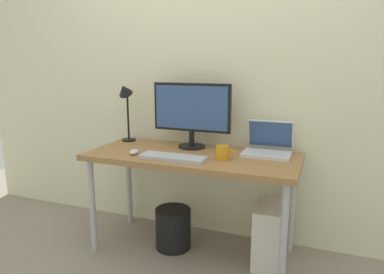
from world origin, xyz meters
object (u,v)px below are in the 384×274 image
(desk, at_px, (192,163))
(coffee_mug, at_px, (222,153))
(keyboard, at_px, (173,157))
(desk_lamp, at_px, (125,99))
(wastebasket, at_px, (173,228))
(monitor, at_px, (192,111))
(computer_tower, at_px, (270,234))
(laptop, at_px, (268,146))
(mouse, at_px, (134,152))

(desk, distance_m, coffee_mug, 0.27)
(keyboard, bearing_deg, desk_lamp, 147.96)
(coffee_mug, distance_m, wastebasket, 0.74)
(monitor, bearing_deg, coffee_mug, -37.98)
(computer_tower, bearing_deg, wastebasket, -175.77)
(laptop, relative_size, desk_lamp, 0.67)
(keyboard, height_order, wastebasket, keyboard)
(desk, height_order, monitor, monitor)
(laptop, height_order, desk_lamp, desk_lamp)
(monitor, relative_size, coffee_mug, 4.91)
(coffee_mug, bearing_deg, desk_lamp, 164.41)
(desk, relative_size, mouse, 16.16)
(keyboard, height_order, computer_tower, keyboard)
(laptop, bearing_deg, coffee_mug, -134.16)
(computer_tower, bearing_deg, mouse, -167.80)
(desk_lamp, height_order, mouse, desk_lamp)
(wastebasket, bearing_deg, keyboard, -64.44)
(keyboard, relative_size, mouse, 4.89)
(monitor, bearing_deg, computer_tower, -12.04)
(monitor, xyz_separation_m, desk_lamp, (-0.56, 0.00, 0.07))
(coffee_mug, distance_m, computer_tower, 0.66)
(desk_lamp, relative_size, computer_tower, 1.14)
(keyboard, height_order, coffee_mug, coffee_mug)
(computer_tower, bearing_deg, desk, -175.17)
(desk, height_order, coffee_mug, coffee_mug)
(desk, bearing_deg, coffee_mug, -14.63)
(mouse, distance_m, computer_tower, 1.08)
(computer_tower, bearing_deg, laptop, 111.54)
(desk, bearing_deg, wastebasket, -178.00)
(monitor, height_order, mouse, monitor)
(coffee_mug, xyz_separation_m, computer_tower, (0.31, 0.11, -0.57))
(desk, xyz_separation_m, laptop, (0.49, 0.20, 0.12))
(laptop, bearing_deg, keyboard, -146.41)
(desk, xyz_separation_m, monitor, (-0.07, 0.18, 0.34))
(mouse, bearing_deg, computer_tower, 12.20)
(desk, bearing_deg, desk_lamp, 164.05)
(desk, distance_m, desk_lamp, 0.77)
(mouse, height_order, wastebasket, mouse)
(monitor, xyz_separation_m, laptop, (0.56, 0.02, -0.22))
(desk, height_order, desk_lamp, desk_lamp)
(computer_tower, distance_m, wastebasket, 0.70)
(monitor, xyz_separation_m, wastebasket, (-0.08, -0.18, -0.85))
(coffee_mug, bearing_deg, keyboard, -160.18)
(keyboard, relative_size, wastebasket, 1.47)
(desk, relative_size, monitor, 2.47)
(desk, bearing_deg, computer_tower, 4.83)
(monitor, bearing_deg, wastebasket, -112.34)
(coffee_mug, bearing_deg, computer_tower, 19.02)
(monitor, height_order, wastebasket, monitor)
(coffee_mug, bearing_deg, laptop, 45.84)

